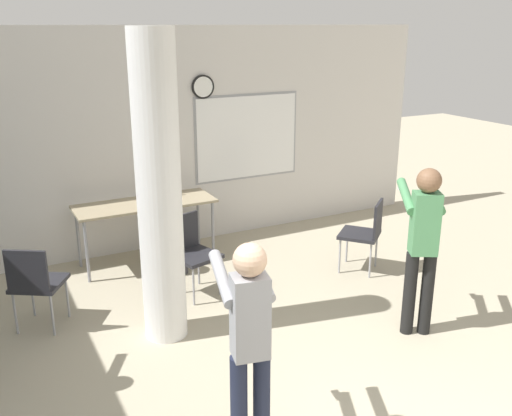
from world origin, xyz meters
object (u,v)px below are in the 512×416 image
(bottle_on_table, at_px, (169,189))
(chair_mid_room, at_px, (366,230))
(person_playing_side, at_px, (423,238))
(chair_table_front, at_px, (191,249))
(folding_table, at_px, (145,207))
(person_playing_front, at_px, (249,335))
(chair_near_pillar, at_px, (35,281))

(bottle_on_table, bearing_deg, chair_mid_room, -40.33)
(bottle_on_table, distance_m, person_playing_side, 3.24)
(bottle_on_table, height_order, chair_table_front, bottle_on_table)
(folding_table, relative_size, person_playing_front, 1.07)
(chair_table_front, bearing_deg, chair_near_pillar, -177.62)
(bottle_on_table, xyz_separation_m, person_playing_front, (-0.74, -3.66, 0.05))
(folding_table, xyz_separation_m, bottle_on_table, (0.36, 0.14, 0.15))
(chair_mid_room, height_order, person_playing_front, person_playing_front)
(person_playing_front, xyz_separation_m, person_playing_side, (2.15, 0.74, 0.03))
(bottle_on_table, xyz_separation_m, chair_table_front, (-0.18, -1.17, -0.35))
(chair_table_front, bearing_deg, chair_mid_room, -11.18)
(folding_table, bearing_deg, person_playing_side, -57.53)
(folding_table, relative_size, bottle_on_table, 6.92)
(chair_near_pillar, relative_size, chair_mid_room, 1.00)
(chair_near_pillar, relative_size, person_playing_side, 0.54)
(bottle_on_table, height_order, person_playing_front, person_playing_front)
(bottle_on_table, distance_m, person_playing_front, 3.73)
(chair_mid_room, relative_size, person_playing_side, 0.54)
(bottle_on_table, distance_m, chair_table_front, 1.23)
(chair_near_pillar, xyz_separation_m, person_playing_side, (3.18, -1.69, 0.44))
(bottle_on_table, xyz_separation_m, chair_near_pillar, (-1.77, -1.23, -0.35))
(chair_mid_room, distance_m, person_playing_side, 1.49)
(folding_table, height_order, chair_table_front, chair_table_front)
(folding_table, relative_size, person_playing_side, 1.03)
(chair_near_pillar, relative_size, person_playing_front, 0.56)
(chair_mid_room, bearing_deg, chair_near_pillar, 174.73)
(bottle_on_table, xyz_separation_m, chair_mid_room, (1.85, -1.57, -0.35))
(chair_near_pillar, xyz_separation_m, person_playing_front, (1.04, -2.43, 0.41))
(chair_table_front, relative_size, chair_mid_room, 1.00)
(chair_mid_room, distance_m, person_playing_front, 3.35)
(chair_table_front, bearing_deg, folding_table, 100.05)
(chair_near_pillar, distance_m, person_playing_side, 3.63)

